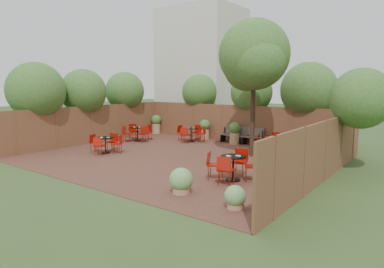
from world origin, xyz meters
The scene contains 13 objects.
ground centered at (0.00, 0.00, 0.00)m, with size 80.00×80.00×0.00m, color #354F23.
courtyard_paving centered at (0.00, 0.00, 0.01)m, with size 12.00×10.00×0.02m, color #381C17.
fence_back centered at (0.00, 5.00, 1.00)m, with size 12.00×0.08×2.00m, color brown.
fence_left centered at (-6.00, 0.00, 1.00)m, with size 0.08×10.00×2.00m, color brown.
fence_right centered at (6.00, 0.00, 1.00)m, with size 0.08×10.00×2.00m, color brown.
neighbour_building centered at (-4.50, 8.00, 4.00)m, with size 5.00×4.00×8.00m, color beige.
overhang_foliage centered at (-1.93, 2.53, 2.74)m, with size 15.72×11.04×2.76m.
courtyard_tree centered at (2.35, 2.09, 4.18)m, with size 3.03×2.98×5.83m.
park_bench_left centered at (0.03, 4.62, 0.47)m, with size 1.45×0.56×0.88m.
park_bench_right centered at (0.96, 4.62, 0.47)m, with size 1.46×0.56×0.88m.
bistro_tables centered at (0.26, 1.09, 0.46)m, with size 10.28×6.94×0.94m.
planters centered at (-0.79, 3.76, 0.64)m, with size 11.18×4.06×1.18m.
low_shrubs centered at (4.06, -3.35, 0.34)m, with size 2.84×2.78×0.75m.
Camera 1 is at (9.07, -11.26, 3.17)m, focal length 32.21 mm.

